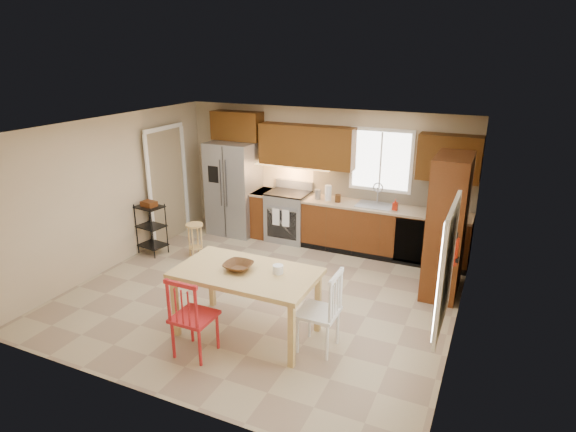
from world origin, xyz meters
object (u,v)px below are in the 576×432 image
at_px(soap_bottle, 395,205).
at_px(pantry, 447,226).
at_px(range_stove, 288,217).
at_px(table_bowl, 238,270).
at_px(table_jar, 278,271).
at_px(chair_red, 194,315).
at_px(dining_table, 247,303).
at_px(bar_stool, 195,240).
at_px(refrigerator, 234,188).
at_px(utility_cart, 151,229).
at_px(chair_white, 318,311).
at_px(fire_extinguisher, 453,252).

xyz_separation_m(soap_bottle, pantry, (0.95, -0.90, 0.05)).
relative_size(soap_bottle, pantry, 0.09).
distance_m(range_stove, table_bowl, 3.31).
distance_m(range_stove, table_jar, 3.36).
bearing_deg(chair_red, dining_table, 61.69).
distance_m(table_jar, bar_stool, 2.97).
relative_size(refrigerator, soap_bottle, 9.53).
bearing_deg(table_bowl, refrigerator, 121.30).
relative_size(dining_table, table_bowl, 4.94).
relative_size(chair_red, bar_stool, 1.68).
bearing_deg(pantry, soap_bottle, 136.55).
distance_m(bar_stool, utility_cart, 0.84).
height_order(refrigerator, dining_table, refrigerator).
xyz_separation_m(refrigerator, table_jar, (2.40, -3.02, -0.00)).
height_order(bar_stool, utility_cart, utility_cart).
bearing_deg(table_bowl, utility_cart, 149.85).
xyz_separation_m(chair_white, utility_cart, (-3.77, 1.52, -0.06)).
bearing_deg(pantry, dining_table, -133.73).
bearing_deg(table_bowl, range_stove, 103.31).
distance_m(range_stove, pantry, 3.19).
xyz_separation_m(range_stove, dining_table, (0.87, -3.19, -0.03)).
xyz_separation_m(dining_table, chair_white, (0.95, 0.05, 0.09)).
height_order(soap_bottle, pantry, pantry).
bearing_deg(table_jar, bar_stool, 145.68).
bearing_deg(table_bowl, fire_extinguisher, 25.56).
relative_size(chair_white, bar_stool, 1.68).
height_order(refrigerator, soap_bottle, refrigerator).
relative_size(dining_table, table_jar, 10.32).
bearing_deg(bar_stool, refrigerator, 107.70).
xyz_separation_m(fire_extinguisher, table_bowl, (-2.42, -1.16, -0.23)).
relative_size(soap_bottle, table_bowl, 0.53).
xyz_separation_m(soap_bottle, dining_table, (-1.16, -3.11, -0.56)).
bearing_deg(soap_bottle, pantry, -43.45).
height_order(refrigerator, chair_red, refrigerator).
bearing_deg(chair_white, bar_stool, 60.15).
bearing_deg(dining_table, utility_cart, 150.83).
bearing_deg(table_bowl, bar_stool, 137.40).
bearing_deg(fire_extinguisher, dining_table, -153.39).
xyz_separation_m(range_stove, fire_extinguisher, (3.18, -2.04, 0.64)).
relative_size(dining_table, bar_stool, 2.86).
bearing_deg(dining_table, refrigerator, 122.75).
bearing_deg(table_jar, chair_red, -134.11).
bearing_deg(table_jar, dining_table, -164.05).
distance_m(chair_red, chair_white, 1.48).
distance_m(dining_table, utility_cart, 3.23).
bearing_deg(table_bowl, chair_red, -110.21).
bearing_deg(refrigerator, fire_extinguisher, -24.52).
xyz_separation_m(soap_bottle, bar_stool, (-3.18, -1.36, -0.69)).
xyz_separation_m(bar_stool, utility_cart, (-0.80, -0.18, 0.15)).
bearing_deg(bar_stool, range_stove, 69.13).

